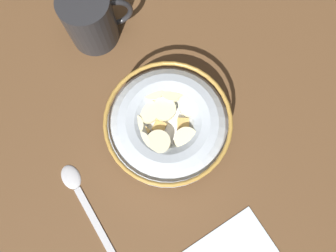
# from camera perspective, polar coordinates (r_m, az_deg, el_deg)

# --- Properties ---
(ground_plane) EXTENTS (1.23, 1.23, 0.02)m
(ground_plane) POSITION_cam_1_polar(r_m,az_deg,el_deg) (0.50, 0.00, -1.08)
(ground_plane) COLOR brown
(cereal_bowl) EXTENTS (0.18, 0.18, 0.06)m
(cereal_bowl) POSITION_cam_1_polar(r_m,az_deg,el_deg) (0.45, -0.04, 0.12)
(cereal_bowl) COLOR #B2BCC6
(cereal_bowl) RESTS_ON ground_plane
(spoon) EXTENTS (0.06, 0.16, 0.01)m
(spoon) POSITION_cam_1_polar(r_m,az_deg,el_deg) (0.49, -15.65, -11.73)
(spoon) COLOR #B7B7BC
(spoon) RESTS_ON ground_plane
(coffee_mug) EXTENTS (0.11, 0.08, 0.09)m
(coffee_mug) POSITION_cam_1_polar(r_m,az_deg,el_deg) (0.52, -13.76, 18.21)
(coffee_mug) COLOR #262628
(coffee_mug) RESTS_ON ground_plane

